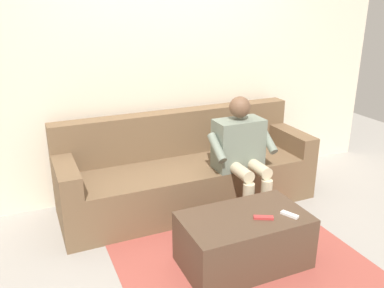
{
  "coord_description": "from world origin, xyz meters",
  "views": [
    {
      "loc": [
        1.4,
        3.17,
        1.91
      ],
      "look_at": [
        0.0,
        -0.02,
        0.65
      ],
      "focal_mm": 37.91,
      "sensor_mm": 36.0,
      "label": 1
    }
  ],
  "objects_px": {
    "coffee_table": "(244,240)",
    "remote_red": "(263,218)",
    "couch": "(187,173)",
    "person_solo_seated": "(242,150)",
    "remote_white": "(290,215)"
  },
  "relations": [
    {
      "from": "coffee_table",
      "to": "person_solo_seated",
      "type": "xyz_separation_m",
      "value": [
        -0.38,
        -0.7,
        0.42
      ]
    },
    {
      "from": "person_solo_seated",
      "to": "remote_white",
      "type": "distance_m",
      "value": 0.86
    },
    {
      "from": "couch",
      "to": "person_solo_seated",
      "type": "height_order",
      "value": "person_solo_seated"
    },
    {
      "from": "person_solo_seated",
      "to": "remote_white",
      "type": "relative_size",
      "value": 8.3
    },
    {
      "from": "couch",
      "to": "remote_red",
      "type": "xyz_separation_m",
      "value": [
        -0.1,
        1.17,
        0.11
      ]
    },
    {
      "from": "couch",
      "to": "coffee_table",
      "type": "distance_m",
      "value": 1.09
    },
    {
      "from": "coffee_table",
      "to": "person_solo_seated",
      "type": "bearing_deg",
      "value": -118.09
    },
    {
      "from": "coffee_table",
      "to": "person_solo_seated",
      "type": "distance_m",
      "value": 0.9
    },
    {
      "from": "couch",
      "to": "person_solo_seated",
      "type": "xyz_separation_m",
      "value": [
        -0.38,
        0.38,
        0.32
      ]
    },
    {
      "from": "couch",
      "to": "remote_white",
      "type": "bearing_deg",
      "value": 104.0
    },
    {
      "from": "couch",
      "to": "remote_red",
      "type": "bearing_deg",
      "value": 95.09
    },
    {
      "from": "person_solo_seated",
      "to": "remote_white",
      "type": "xyz_separation_m",
      "value": [
        0.07,
        0.83,
        -0.21
      ]
    },
    {
      "from": "coffee_table",
      "to": "remote_red",
      "type": "distance_m",
      "value": 0.25
    },
    {
      "from": "person_solo_seated",
      "to": "remote_white",
      "type": "bearing_deg",
      "value": 84.94
    },
    {
      "from": "couch",
      "to": "person_solo_seated",
      "type": "bearing_deg",
      "value": 134.77
    }
  ]
}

